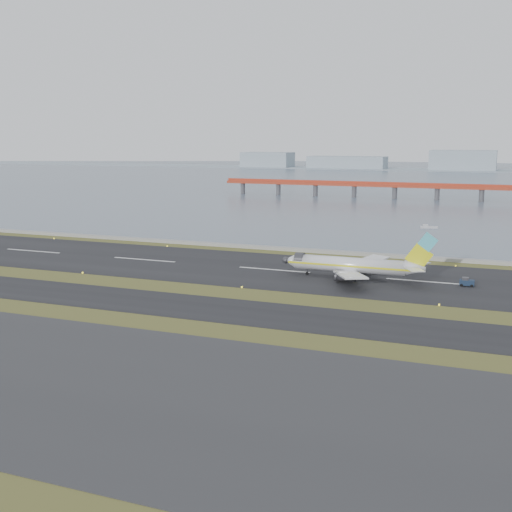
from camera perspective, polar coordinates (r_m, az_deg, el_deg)
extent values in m
plane|color=#3B4C1B|center=(144.54, -2.40, -3.50)|extent=(1000.00, 1000.00, 0.00)
cube|color=#2E2E31|center=(98.94, -15.52, -10.50)|extent=(1000.00, 50.00, 0.10)
cube|color=black|center=(133.98, -4.47, -4.62)|extent=(1000.00, 18.00, 0.10)
cube|color=black|center=(171.73, 1.62, -1.24)|extent=(1000.00, 45.00, 0.10)
cube|color=gray|center=(199.66, 4.52, 0.51)|extent=(1000.00, 2.50, 1.00)
cube|color=#4B596B|center=(592.13, 15.89, 6.65)|extent=(1400.00, 800.00, 1.30)
cube|color=#9F311B|center=(381.14, 15.83, 5.92)|extent=(260.00, 5.00, 1.60)
cube|color=#9F311B|center=(381.03, 15.84, 6.15)|extent=(260.00, 0.40, 1.40)
cylinder|color=#4C4C51|center=(402.20, 2.00, 5.88)|extent=(2.80, 2.80, 7.00)
cylinder|color=#4C4C51|center=(381.48, 15.80, 5.25)|extent=(2.80, 2.80, 7.00)
cube|color=#94A3AF|center=(751.34, 17.11, 7.30)|extent=(1400.00, 80.00, 1.00)
cube|color=#94A3AF|center=(798.28, 1.03, 8.56)|extent=(60.00, 35.00, 18.00)
cube|color=#94A3AF|center=(769.45, 8.11, 8.24)|extent=(90.00, 35.00, 14.00)
cube|color=#94A3AF|center=(750.22, 17.92, 8.10)|extent=(70.00, 35.00, 22.00)
cylinder|color=silver|center=(162.59, 8.29, -0.77)|extent=(28.00, 3.80, 3.80)
cone|color=silver|center=(166.69, 3.06, -0.40)|extent=(3.20, 3.80, 3.80)
cone|color=silver|center=(159.78, 13.96, -1.06)|extent=(5.00, 3.80, 3.80)
cube|color=yellow|center=(160.75, 8.13, -0.90)|extent=(31.00, 0.06, 0.45)
cube|color=yellow|center=(164.43, 8.44, -0.65)|extent=(31.00, 0.06, 0.45)
cube|color=silver|center=(154.13, 8.36, -1.66)|extent=(11.31, 15.89, 1.66)
cube|color=silver|center=(170.42, 9.65, -0.54)|extent=(11.31, 15.89, 1.66)
cylinder|color=#313135|center=(157.13, 7.95, -1.86)|extent=(4.20, 2.10, 2.10)
cylinder|color=#313135|center=(168.60, 8.90, -1.05)|extent=(4.20, 2.10, 2.10)
cube|color=yellow|center=(159.15, 14.29, -0.06)|extent=(6.80, 0.35, 6.85)
cube|color=#49BACF|center=(158.33, 15.03, 1.21)|extent=(4.85, 0.37, 4.90)
cube|color=silver|center=(155.94, 13.89, -1.15)|extent=(5.64, 6.80, 0.22)
cube|color=silver|center=(163.35, 14.25, -0.65)|extent=(5.64, 6.80, 0.22)
cylinder|color=black|center=(165.94, 4.56, -1.55)|extent=(0.80, 0.28, 0.80)
cylinder|color=black|center=(160.19, 8.56, -2.03)|extent=(1.00, 0.38, 1.00)
cylinder|color=black|center=(165.54, 8.99, -1.64)|extent=(1.00, 0.38, 1.00)
cube|color=#152339|center=(160.71, 18.25, -2.26)|extent=(3.40, 1.92, 1.27)
cube|color=#313135|center=(160.55, 18.11, -1.95)|extent=(1.49, 1.60, 0.74)
cylinder|color=black|center=(160.06, 17.80, -2.49)|extent=(0.74, 0.32, 0.74)
cylinder|color=black|center=(161.71, 17.84, -2.37)|extent=(0.74, 0.32, 0.74)
cylinder|color=black|center=(159.97, 18.63, -2.55)|extent=(0.74, 0.32, 0.74)
cylinder|color=black|center=(161.62, 18.66, -2.42)|extent=(0.74, 0.32, 0.74)
cube|color=#B4B3B8|center=(260.57, 15.14, 2.47)|extent=(6.86, 3.50, 0.84)
cube|color=#B4B3B8|center=(260.31, 14.84, 2.64)|extent=(2.17, 1.89, 0.84)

